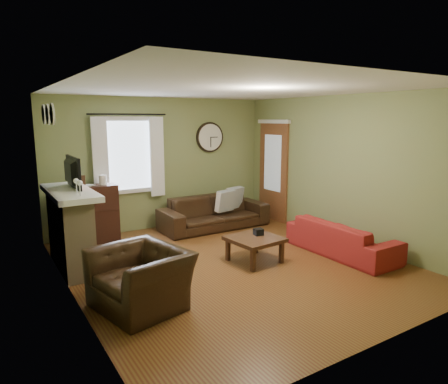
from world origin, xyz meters
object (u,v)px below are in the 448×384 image
bookshelf (92,214)px  sofa_brown (214,212)px  sofa_red (342,238)px  coffee_table (255,249)px  armchair (141,278)px

bookshelf → sofa_brown: 2.36m
bookshelf → sofa_red: (3.29, -2.78, -0.24)m
sofa_brown → coffee_table: (-0.47, -2.01, -0.13)m
bookshelf → coffee_table: 2.99m
sofa_brown → coffee_table: sofa_brown is taller
bookshelf → armchair: bookshelf is taller
bookshelf → sofa_red: bearing=-40.2°
sofa_brown → coffee_table: bearing=-103.0°
bookshelf → sofa_brown: (2.33, -0.30, -0.19)m
bookshelf → coffee_table: bookshelf is taller
armchair → sofa_brown: bearing=122.2°
armchair → coffee_table: 2.09m
sofa_brown → armchair: bearing=-134.8°
sofa_brown → sofa_red: 2.66m
sofa_red → coffee_table: bearing=72.0°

